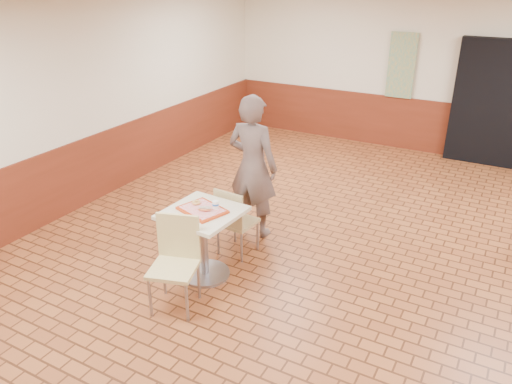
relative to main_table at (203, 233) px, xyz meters
The scene contains 12 objects.
room_shell 1.73m from the main_table, 24.76° to the left, with size 8.01×10.01×3.01m.
wainscot_band 1.46m from the main_table, 24.76° to the left, with size 8.00×10.00×1.00m.
corridor_doorway 6.07m from the main_table, 65.32° to the left, with size 1.60×0.22×2.20m, color black.
promo_poster 5.69m from the main_table, 82.58° to the left, with size 0.50×0.03×1.20m, color gray.
main_table is the anchor object (origin of this frame).
chair_main_front 0.57m from the main_table, 85.88° to the right, with size 0.57×0.57×0.99m.
chair_main_back 0.56m from the main_table, 83.28° to the left, with size 0.44×0.44×0.89m.
customer 1.25m from the main_table, 91.14° to the left, with size 0.69×0.45×1.89m, color brown.
serving_tray 0.29m from the main_table, 90.00° to the right, with size 0.49×0.38×0.03m.
ring_donut 0.35m from the main_table, 151.71° to the left, with size 0.10×0.10×0.03m, color tan.
long_john_donut 0.33m from the main_table, 28.35° to the right, with size 0.15×0.11×0.04m.
paper_cup 0.38m from the main_table, 31.92° to the left, with size 0.07×0.07×0.09m.
Camera 1 is at (1.56, -4.63, 3.29)m, focal length 35.00 mm.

